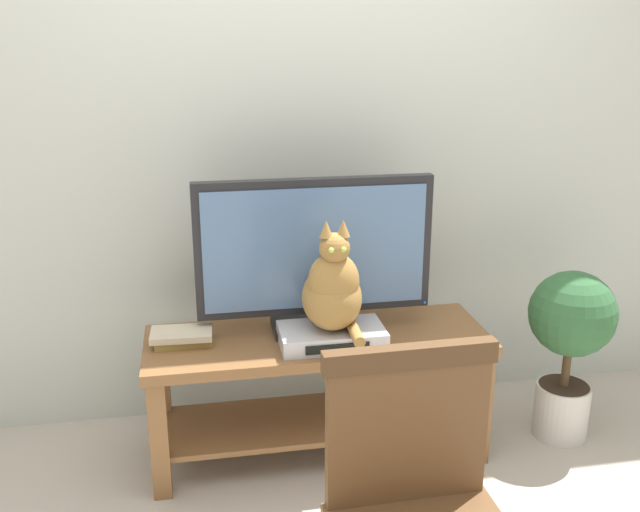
% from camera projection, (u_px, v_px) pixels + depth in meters
% --- Properties ---
extents(back_wall, '(7.00, 0.12, 2.80)m').
position_uv_depth(back_wall, '(293.00, 107.00, 3.09)').
color(back_wall, '#B7BCB2').
rests_on(back_wall, ground).
extents(tv_stand, '(1.39, 0.48, 0.54)m').
position_uv_depth(tv_stand, '(318.00, 371.00, 2.94)').
color(tv_stand, brown).
rests_on(tv_stand, ground).
extents(tv, '(0.96, 0.20, 0.64)m').
position_uv_depth(tv, '(315.00, 252.00, 2.85)').
color(tv, black).
rests_on(tv, tv_stand).
extents(media_box, '(0.41, 0.24, 0.07)m').
position_uv_depth(media_box, '(332.00, 336.00, 2.81)').
color(media_box, '#BCBCC1').
rests_on(media_box, tv_stand).
extents(cat, '(0.23, 0.34, 0.45)m').
position_uv_depth(cat, '(333.00, 290.00, 2.73)').
color(cat, olive).
rests_on(cat, media_box).
extents(wooden_chair, '(0.48, 0.48, 0.95)m').
position_uv_depth(wooden_chair, '(420.00, 506.00, 1.84)').
color(wooden_chair, brown).
rests_on(wooden_chair, ground).
extents(book_stack, '(0.25, 0.15, 0.06)m').
position_uv_depth(book_stack, '(182.00, 337.00, 2.81)').
color(book_stack, olive).
rests_on(book_stack, tv_stand).
extents(potted_plant, '(0.37, 0.37, 0.76)m').
position_uv_depth(potted_plant, '(570.00, 336.00, 3.04)').
color(potted_plant, beige).
rests_on(potted_plant, ground).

